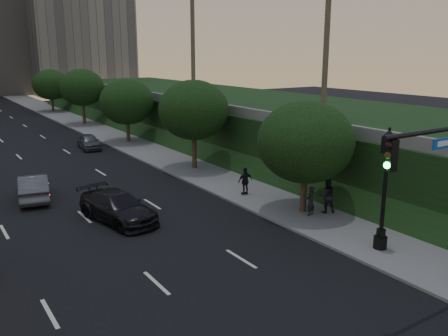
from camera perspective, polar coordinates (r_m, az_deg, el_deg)
road_surface at (r=41.89m, az=-22.95°, el=0.74°), size 16.00×140.00×0.02m
sidewalk_right at (r=44.74m, az=-10.00°, el=2.50°), size 4.50×140.00×0.15m
embankment at (r=48.55m, az=3.75°, el=5.86°), size 18.00×90.00×4.00m
parapet_wall at (r=43.71m, az=-5.23°, el=8.06°), size 0.35×90.00×0.70m
office_block_right at (r=111.18m, az=-17.90°, el=18.00°), size 20.00×22.00×36.00m
tree_right_a at (r=25.65m, az=9.79°, el=3.11°), size 5.20×5.20×6.24m
tree_right_b at (r=35.19m, az=-3.66°, el=6.97°), size 5.20×5.20×6.74m
tree_right_c at (r=46.92m, az=-11.62°, el=7.82°), size 5.20×5.20×6.24m
tree_right_d at (r=60.07m, az=-16.72°, el=9.26°), size 5.20×5.20×6.74m
tree_right_e at (r=74.56m, az=-20.10°, el=9.41°), size 5.20×5.20×6.24m
street_lamp at (r=21.80m, az=18.70°, el=-3.09°), size 0.64×0.64×5.62m
sedan_mid_left at (r=30.76m, az=-21.95°, el=-2.14°), size 2.48×4.94×1.56m
sedan_near_right at (r=25.56m, az=-12.67°, el=-4.61°), size 3.22×5.64×1.54m
sedan_far_right at (r=45.19m, az=-15.94°, el=3.07°), size 1.96×4.14×1.37m
pedestrian_a at (r=25.72m, az=10.38°, el=-3.94°), size 0.67×0.54×1.61m
pedestrian_b at (r=26.34m, az=12.28°, el=-3.27°), size 1.16×1.07×1.91m
pedestrian_c at (r=29.06m, az=2.58°, el=-1.56°), size 1.01×0.45×1.70m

